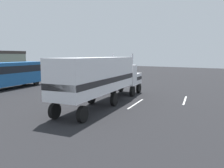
% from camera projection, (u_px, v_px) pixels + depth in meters
% --- Properties ---
extents(ground_plane, '(120.00, 120.00, 0.00)m').
position_uv_depth(ground_plane, '(122.00, 95.00, 24.76)').
color(ground_plane, '#232326').
extents(lane_stripe_near, '(4.34, 1.05, 0.01)m').
position_uv_depth(lane_stripe_near, '(136.00, 104.00, 20.24)').
color(lane_stripe_near, silver).
rests_on(lane_stripe_near, ground_plane).
extents(lane_stripe_mid, '(4.31, 1.23, 0.01)m').
position_uv_depth(lane_stripe_mid, '(185.00, 100.00, 21.78)').
color(lane_stripe_mid, silver).
rests_on(lane_stripe_mid, ground_plane).
extents(semi_truck, '(14.37, 5.45, 4.50)m').
position_uv_depth(semi_truck, '(103.00, 76.00, 19.63)').
color(semi_truck, white).
rests_on(semi_truck, ground_plane).
extents(person_bystander, '(0.35, 0.47, 1.63)m').
position_uv_depth(person_bystander, '(78.00, 91.00, 21.89)').
color(person_bystander, '#2D3347').
rests_on(person_bystander, ground_plane).
extents(parked_bus, '(11.29, 5.11, 3.40)m').
position_uv_depth(parked_bus, '(7.00, 73.00, 28.81)').
color(parked_bus, '#1E5999').
rests_on(parked_bus, ground_plane).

